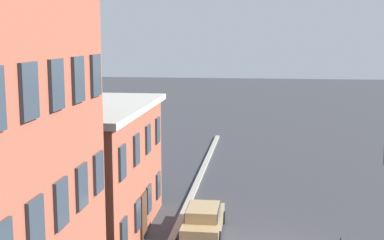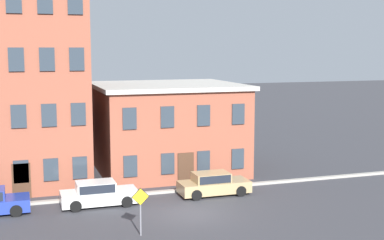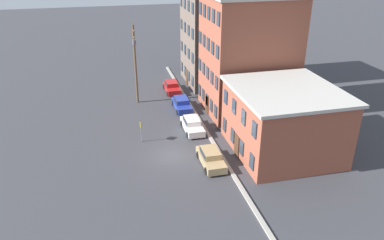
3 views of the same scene
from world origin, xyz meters
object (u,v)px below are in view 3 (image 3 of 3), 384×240
at_px(car_tan, 211,157).
at_px(utility_pole, 135,61).
at_px(car_white, 192,124).
at_px(car_red, 172,86).
at_px(caution_sign, 141,128).
at_px(car_blue, 182,103).

relative_size(car_tan, utility_pole, 0.44).
height_order(car_white, car_tan, same).
bearing_deg(car_red, car_white, -0.53).
bearing_deg(caution_sign, car_white, 102.20).
xyz_separation_m(car_blue, caution_sign, (7.30, -5.87, 0.84)).
relative_size(car_blue, utility_pole, 0.44).
xyz_separation_m(car_red, utility_pole, (2.84, -5.03, 4.82)).
relative_size(car_red, car_tan, 1.00).
xyz_separation_m(car_red, caution_sign, (13.59, -5.83, 0.84)).
xyz_separation_m(car_red, car_tan, (19.50, -0.08, 0.00)).
height_order(car_tan, caution_sign, caution_sign).
bearing_deg(caution_sign, car_red, 156.78).
distance_m(car_white, car_tan, 7.14).
relative_size(car_blue, car_tan, 1.00).
height_order(car_white, caution_sign, caution_sign).
distance_m(car_white, caution_sign, 5.91).
distance_m(car_tan, utility_pole, 18.03).
distance_m(car_blue, car_white, 6.07).
bearing_deg(car_tan, car_red, 179.76).
relative_size(caution_sign, utility_pole, 0.24).
xyz_separation_m(caution_sign, utility_pole, (-10.75, 0.80, 3.98)).
xyz_separation_m(car_white, car_tan, (7.14, 0.03, 0.00)).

